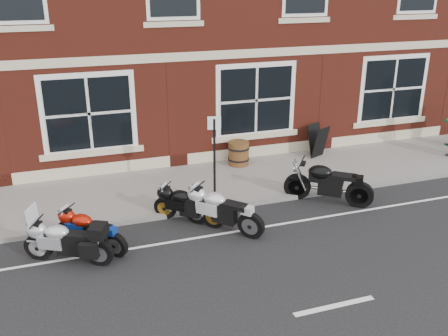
{
  "coord_description": "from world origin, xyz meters",
  "views": [
    {
      "loc": [
        -4.28,
        -9.42,
        5.53
      ],
      "look_at": [
        -0.53,
        1.6,
        1.05
      ],
      "focal_mm": 40.0,
      "sensor_mm": 36.0,
      "label": 1
    }
  ],
  "objects": [
    {
      "name": "moto_touring_silver",
      "position": [
        -4.46,
        0.11,
        0.52
      ],
      "size": [
        1.75,
        1.03,
        1.27
      ],
      "rotation": [
        0.0,
        0.0,
        1.07
      ],
      "color": "black",
      "rests_on": "ground"
    },
    {
      "name": "parking_sign",
      "position": [
        -0.8,
        1.55,
        1.45
      ],
      "size": [
        0.32,
        0.08,
        2.3
      ],
      "rotation": [
        0.0,
        0.0,
        -0.19
      ],
      "color": "black",
      "rests_on": "sidewalk"
    },
    {
      "name": "ground",
      "position": [
        0.0,
        0.0,
        0.0
      ],
      "size": [
        80.0,
        80.0,
        0.0
      ],
      "primitive_type": "plane",
      "color": "black",
      "rests_on": "ground"
    },
    {
      "name": "moto_naked_black",
      "position": [
        2.06,
        0.96,
        0.6
      ],
      "size": [
        1.9,
        1.54,
        1.04
      ],
      "rotation": [
        0.0,
        0.0,
        0.9
      ],
      "color": "black",
      "rests_on": "ground"
    },
    {
      "name": "barrel_planter",
      "position": [
        0.76,
        4.02,
        0.48
      ],
      "size": [
        0.66,
        0.66,
        0.73
      ],
      "color": "#442312",
      "rests_on": "sidewalk"
    },
    {
      "name": "moto_sport_black",
      "position": [
        -1.63,
        1.03,
        0.48
      ],
      "size": [
        1.47,
        1.3,
        0.83
      ],
      "rotation": [
        0.0,
        0.0,
        0.85
      ],
      "color": "black",
      "rests_on": "ground"
    },
    {
      "name": "moto_sport_silver",
      "position": [
        -0.98,
        0.41,
        0.54
      ],
      "size": [
        1.47,
        1.65,
        0.94
      ],
      "rotation": [
        0.0,
        0.0,
        0.72
      ],
      "color": "black",
      "rests_on": "ground"
    },
    {
      "name": "moto_sport_red",
      "position": [
        -3.94,
        0.48,
        0.48
      ],
      "size": [
        1.39,
        1.38,
        0.83
      ],
      "rotation": [
        0.0,
        0.0,
        0.79
      ],
      "color": "black",
      "rests_on": "ground"
    },
    {
      "name": "kerb",
      "position": [
        0.0,
        1.42,
        0.06
      ],
      "size": [
        30.0,
        0.16,
        0.12
      ],
      "primitive_type": "cube",
      "color": "slate",
      "rests_on": "ground"
    },
    {
      "name": "sidewalk",
      "position": [
        0.0,
        3.0,
        0.06
      ],
      "size": [
        30.0,
        3.0,
        0.12
      ],
      "primitive_type": "cube",
      "color": "slate",
      "rests_on": "ground"
    },
    {
      "name": "a_board_sign",
      "position": [
        3.44,
        3.97,
        0.62
      ],
      "size": [
        0.72,
        0.62,
        1.01
      ],
      "primitive_type": null,
      "rotation": [
        0.0,
        0.0,
        0.43
      ],
      "color": "black",
      "rests_on": "sidewalk"
    }
  ]
}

